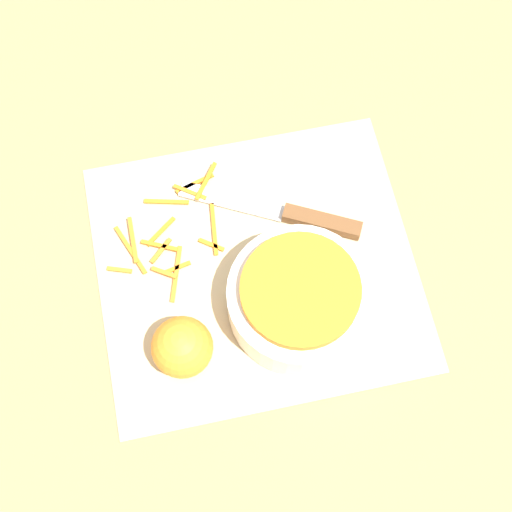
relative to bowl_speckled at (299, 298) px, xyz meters
The scene contains 6 objects.
ground_plane 0.09m from the bowl_speckled, 59.67° to the right, with size 4.00×4.00×0.00m, color #9E754C.
cutting_board 0.08m from the bowl_speckled, 59.67° to the right, with size 0.39×0.36×0.01m.
bowl_speckled is the anchor object (origin of this frame).
knife 0.12m from the bowl_speckled, 105.68° to the right, with size 0.22×0.13×0.02m.
orange_left 0.15m from the bowl_speckled, 11.73° to the left, with size 0.07×0.07×0.07m.
peel_pile 0.19m from the bowl_speckled, 43.71° to the right, with size 0.16×0.18×0.01m.
Camera 1 is at (0.06, 0.31, 0.83)m, focal length 50.00 mm.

